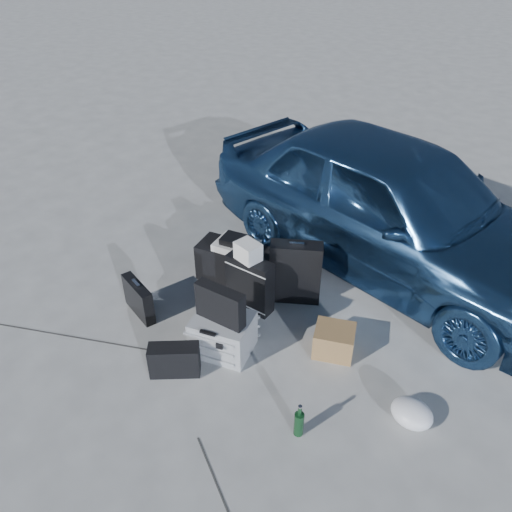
{
  "coord_description": "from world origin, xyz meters",
  "views": [
    {
      "loc": [
        1.79,
        -2.48,
        3.21
      ],
      "look_at": [
        -0.2,
        0.85,
        0.55
      ],
      "focal_mm": 35.0,
      "sensor_mm": 36.0,
      "label": 1
    }
  ],
  "objects_px": {
    "car": "(391,205)",
    "duffel_bag": "(236,264)",
    "suitcase_left": "(295,272)",
    "cardboard_box": "(334,341)",
    "briefcase": "(139,299)",
    "pelican_case": "(223,334)",
    "suitcase_right": "(250,284)",
    "green_bottle": "(299,421)"
  },
  "relations": [
    {
      "from": "car",
      "to": "duffel_bag",
      "type": "height_order",
      "value": "car"
    },
    {
      "from": "suitcase_left",
      "to": "cardboard_box",
      "type": "xyz_separation_m",
      "value": [
        0.64,
        -0.48,
        -0.2
      ]
    },
    {
      "from": "briefcase",
      "to": "pelican_case",
      "type": "bearing_deg",
      "value": 22.43
    },
    {
      "from": "car",
      "to": "cardboard_box",
      "type": "xyz_separation_m",
      "value": [
        0.1,
        -1.56,
        -0.59
      ]
    },
    {
      "from": "suitcase_right",
      "to": "pelican_case",
      "type": "bearing_deg",
      "value": -75.45
    },
    {
      "from": "suitcase_right",
      "to": "duffel_bag",
      "type": "relative_size",
      "value": 0.7
    },
    {
      "from": "car",
      "to": "cardboard_box",
      "type": "bearing_deg",
      "value": -159.85
    },
    {
      "from": "cardboard_box",
      "to": "pelican_case",
      "type": "bearing_deg",
      "value": -150.78
    },
    {
      "from": "suitcase_left",
      "to": "green_bottle",
      "type": "relative_size",
      "value": 2.2
    },
    {
      "from": "pelican_case",
      "to": "suitcase_right",
      "type": "relative_size",
      "value": 0.88
    },
    {
      "from": "car",
      "to": "suitcase_right",
      "type": "height_order",
      "value": "car"
    },
    {
      "from": "pelican_case",
      "to": "green_bottle",
      "type": "bearing_deg",
      "value": -34.24
    },
    {
      "from": "duffel_bag",
      "to": "cardboard_box",
      "type": "distance_m",
      "value": 1.39
    },
    {
      "from": "suitcase_right",
      "to": "green_bottle",
      "type": "height_order",
      "value": "suitcase_right"
    },
    {
      "from": "car",
      "to": "suitcase_right",
      "type": "bearing_deg",
      "value": 165.3
    },
    {
      "from": "briefcase",
      "to": "suitcase_right",
      "type": "xyz_separation_m",
      "value": [
        0.86,
        0.63,
        0.1
      ]
    },
    {
      "from": "briefcase",
      "to": "duffel_bag",
      "type": "bearing_deg",
      "value": 83.53
    },
    {
      "from": "briefcase",
      "to": "green_bottle",
      "type": "height_order",
      "value": "briefcase"
    },
    {
      "from": "suitcase_left",
      "to": "duffel_bag",
      "type": "height_order",
      "value": "suitcase_left"
    },
    {
      "from": "car",
      "to": "green_bottle",
      "type": "height_order",
      "value": "car"
    },
    {
      "from": "briefcase",
      "to": "cardboard_box",
      "type": "distance_m",
      "value": 1.88
    },
    {
      "from": "cardboard_box",
      "to": "suitcase_left",
      "type": "bearing_deg",
      "value": 142.85
    },
    {
      "from": "pelican_case",
      "to": "suitcase_left",
      "type": "xyz_separation_m",
      "value": [
        0.21,
        0.96,
        0.14
      ]
    },
    {
      "from": "suitcase_right",
      "to": "duffel_bag",
      "type": "height_order",
      "value": "suitcase_right"
    },
    {
      "from": "car",
      "to": "briefcase",
      "type": "bearing_deg",
      "value": 156.56
    },
    {
      "from": "car",
      "to": "green_bottle",
      "type": "relative_size",
      "value": 14.24
    },
    {
      "from": "suitcase_right",
      "to": "green_bottle",
      "type": "bearing_deg",
      "value": -39.91
    },
    {
      "from": "briefcase",
      "to": "cardboard_box",
      "type": "relative_size",
      "value": 1.33
    },
    {
      "from": "pelican_case",
      "to": "green_bottle",
      "type": "xyz_separation_m",
      "value": [
        0.97,
        -0.44,
        -0.03
      ]
    },
    {
      "from": "suitcase_left",
      "to": "green_bottle",
      "type": "distance_m",
      "value": 1.6
    },
    {
      "from": "suitcase_right",
      "to": "cardboard_box",
      "type": "distance_m",
      "value": 0.98
    },
    {
      "from": "suitcase_right",
      "to": "car",
      "type": "bearing_deg",
      "value": 63.66
    },
    {
      "from": "pelican_case",
      "to": "suitcase_right",
      "type": "height_order",
      "value": "suitcase_right"
    },
    {
      "from": "pelican_case",
      "to": "duffel_bag",
      "type": "distance_m",
      "value": 1.04
    },
    {
      "from": "suitcase_left",
      "to": "briefcase",
      "type": "bearing_deg",
      "value": -165.15
    },
    {
      "from": "briefcase",
      "to": "green_bottle",
      "type": "distance_m",
      "value": 1.98
    },
    {
      "from": "car",
      "to": "briefcase",
      "type": "height_order",
      "value": "car"
    },
    {
      "from": "pelican_case",
      "to": "duffel_bag",
      "type": "bearing_deg",
      "value": 106.6
    },
    {
      "from": "car",
      "to": "green_bottle",
      "type": "bearing_deg",
      "value": -158.41
    },
    {
      "from": "green_bottle",
      "to": "cardboard_box",
      "type": "bearing_deg",
      "value": 97.43
    },
    {
      "from": "duffel_bag",
      "to": "green_bottle",
      "type": "bearing_deg",
      "value": -50.19
    },
    {
      "from": "pelican_case",
      "to": "cardboard_box",
      "type": "distance_m",
      "value": 0.97
    }
  ]
}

